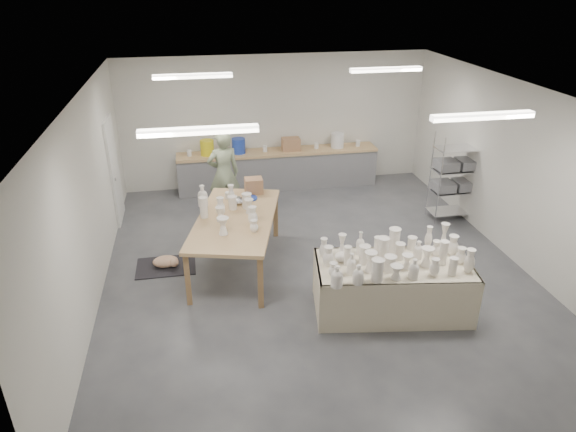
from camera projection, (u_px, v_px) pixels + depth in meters
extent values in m
plane|color=#424449|center=(314.00, 267.00, 8.87)|extent=(8.00, 8.00, 0.00)
cube|color=white|center=(319.00, 93.00, 7.58)|extent=(7.00, 8.00, 0.02)
cube|color=silver|center=(276.00, 121.00, 11.77)|extent=(7.00, 0.02, 3.00)
cube|color=silver|center=(418.00, 350.00, 4.67)|extent=(7.00, 0.02, 3.00)
cube|color=silver|center=(88.00, 203.00, 7.64)|extent=(0.02, 8.00, 3.00)
cube|color=silver|center=(514.00, 172.00, 8.80)|extent=(0.02, 8.00, 3.00)
cube|color=white|center=(114.00, 171.00, 10.14)|extent=(0.05, 0.90, 2.10)
cube|color=white|center=(199.00, 131.00, 5.97)|extent=(1.40, 0.12, 0.08)
cube|color=white|center=(483.00, 116.00, 6.57)|extent=(1.40, 0.12, 0.08)
cube|color=white|center=(193.00, 76.00, 9.07)|extent=(1.40, 0.12, 0.08)
cube|color=white|center=(386.00, 69.00, 9.67)|extent=(1.40, 0.12, 0.08)
cube|color=tan|center=(278.00, 152.00, 11.75)|extent=(4.60, 0.60, 0.06)
cube|color=slate|center=(278.00, 170.00, 11.95)|extent=(4.60, 0.55, 0.84)
cylinder|color=yellow|center=(207.00, 148.00, 11.40)|extent=(0.30, 0.30, 0.34)
cylinder|color=#203DB0|center=(239.00, 146.00, 11.52)|extent=(0.30, 0.30, 0.34)
cylinder|color=white|center=(337.00, 140.00, 11.90)|extent=(0.30, 0.30, 0.34)
cube|color=#A46F4F|center=(291.00, 144.00, 11.73)|extent=(0.40, 0.30, 0.28)
cylinder|color=white|center=(189.00, 153.00, 11.38)|extent=(0.10, 0.10, 0.14)
cylinder|color=white|center=(265.00, 149.00, 11.66)|extent=(0.10, 0.10, 0.14)
cylinder|color=white|center=(316.00, 146.00, 11.86)|extent=(0.10, 0.10, 0.14)
cylinder|color=white|center=(358.00, 143.00, 12.03)|extent=(0.10, 0.10, 0.14)
cylinder|color=silver|center=(440.00, 182.00, 9.99)|extent=(0.02, 0.02, 1.80)
cylinder|color=silver|center=(480.00, 179.00, 10.13)|extent=(0.02, 0.02, 1.80)
cylinder|color=silver|center=(430.00, 174.00, 10.38)|extent=(0.02, 0.02, 1.80)
cylinder|color=silver|center=(469.00, 172.00, 10.52)|extent=(0.02, 0.02, 1.80)
cube|color=silver|center=(450.00, 211.00, 10.58)|extent=(0.88, 0.48, 0.02)
cube|color=silver|center=(453.00, 191.00, 10.38)|extent=(0.88, 0.48, 0.02)
cube|color=silver|center=(456.00, 170.00, 10.19)|extent=(0.88, 0.48, 0.02)
cube|color=silver|center=(459.00, 148.00, 9.99)|extent=(0.88, 0.48, 0.02)
cube|color=slate|center=(443.00, 186.00, 10.29)|extent=(0.38, 0.42, 0.18)
cube|color=slate|center=(464.00, 184.00, 10.37)|extent=(0.38, 0.42, 0.18)
cube|color=slate|center=(446.00, 165.00, 10.10)|extent=(0.38, 0.42, 0.18)
cube|color=slate|center=(467.00, 163.00, 10.17)|extent=(0.38, 0.42, 0.18)
cube|color=olive|center=(392.00, 290.00, 7.60)|extent=(2.11, 1.20, 0.69)
cube|color=beige|center=(394.00, 265.00, 7.41)|extent=(2.39, 1.40, 0.03)
cube|color=beige|center=(405.00, 308.00, 7.12)|extent=(2.23, 0.37, 0.79)
cube|color=beige|center=(380.00, 270.00, 8.03)|extent=(2.23, 0.37, 0.79)
cube|color=tan|center=(236.00, 219.00, 8.51)|extent=(1.84, 2.72, 0.06)
cube|color=olive|center=(207.00, 284.00, 7.58)|extent=(0.08, 0.08, 0.87)
cube|color=olive|center=(280.00, 277.00, 7.76)|extent=(0.08, 0.08, 0.87)
cube|color=olive|center=(202.00, 217.00, 9.65)|extent=(0.08, 0.08, 0.87)
cube|color=olive|center=(260.00, 212.00, 9.84)|extent=(0.08, 0.08, 0.87)
ellipsoid|color=silver|center=(238.00, 201.00, 8.99)|extent=(0.26, 0.26, 0.12)
cylinder|color=#203DB0|center=(250.00, 198.00, 9.18)|extent=(0.26, 0.26, 0.03)
cylinder|color=white|center=(228.00, 195.00, 9.19)|extent=(0.11, 0.11, 0.12)
cube|color=#A46F4F|center=(254.00, 186.00, 9.39)|extent=(0.32, 0.26, 0.28)
cube|color=black|center=(166.00, 266.00, 8.86)|extent=(1.00, 0.70, 0.02)
ellipsoid|color=white|center=(165.00, 261.00, 8.81)|extent=(0.46, 0.35, 0.18)
sphere|color=white|center=(174.00, 263.00, 8.75)|extent=(0.16, 0.16, 0.16)
imported|color=#97A781|center=(224.00, 174.00, 10.43)|extent=(0.71, 0.51, 1.79)
cylinder|color=red|center=(224.00, 196.00, 10.93)|extent=(0.40, 0.40, 0.04)
cylinder|color=silver|center=(231.00, 203.00, 10.98)|extent=(0.02, 0.02, 0.27)
cylinder|color=silver|center=(223.00, 200.00, 11.11)|extent=(0.02, 0.02, 0.27)
cylinder|color=silver|center=(220.00, 204.00, 10.90)|extent=(0.02, 0.02, 0.27)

